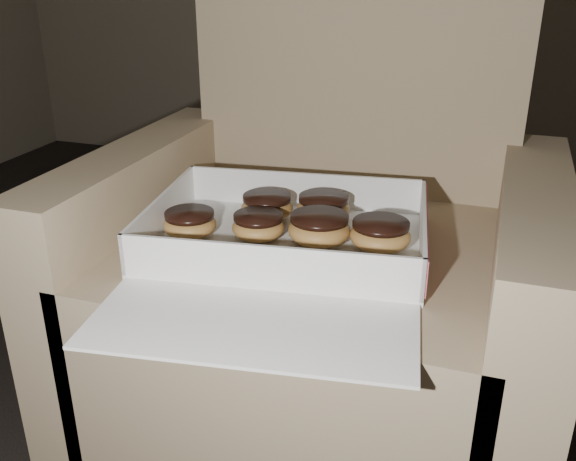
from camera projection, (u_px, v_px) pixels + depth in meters
The scene contains 11 objects.
armchair at pixel (321, 281), 1.20m from camera, with size 0.81×0.69×0.85m.
bakery_box at pixel (285, 250), 1.03m from camera, with size 0.51×0.58×0.07m.
donut_a at pixel (190, 223), 1.09m from camera, with size 0.09×0.09×0.04m.
donut_b at pixel (319, 228), 1.06m from camera, with size 0.10×0.10×0.05m.
donut_c at pixel (267, 206), 1.16m from camera, with size 0.09×0.09×0.05m.
donut_d at pixel (258, 226), 1.08m from camera, with size 0.09×0.09×0.04m.
donut_e at pixel (323, 207), 1.15m from camera, with size 0.10×0.10×0.05m.
donut_f at pixel (380, 234), 1.04m from camera, with size 0.10×0.10×0.05m.
crumb_a at pixel (340, 282), 0.94m from camera, with size 0.01×0.01×0.00m, color black.
crumb_b at pixel (174, 237), 1.09m from camera, with size 0.01×0.01×0.00m, color black.
crumb_c at pixel (341, 256), 1.02m from camera, with size 0.01×0.01×0.00m, color black.
Camera 1 is at (0.01, -0.23, 0.84)m, focal length 40.00 mm.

